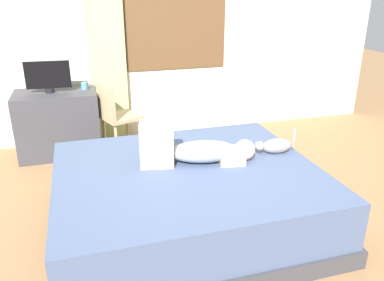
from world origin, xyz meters
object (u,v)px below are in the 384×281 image
object	(u,v)px
person_lying	(192,149)
chair_by_desk	(115,114)
desk	(59,123)
cat	(275,146)
tv_monitor	(48,76)
bed	(187,197)
cup	(84,86)

from	to	relation	value
person_lying	chair_by_desk	distance (m)	1.55
desk	cat	bearing A→B (deg)	-44.24
person_lying	cat	world-z (taller)	person_lying
person_lying	tv_monitor	bearing A→B (deg)	123.18
bed	tv_monitor	distance (m)	2.24
desk	cup	size ratio (longest dim) A/B	11.15
bed	person_lying	world-z (taller)	person_lying
cup	cat	bearing A→B (deg)	-50.43
person_lying	desk	size ratio (longest dim) A/B	1.05
bed	cat	bearing A→B (deg)	5.78
tv_monitor	cat	bearing A→B (deg)	-43.55
person_lying	tv_monitor	world-z (taller)	tv_monitor
bed	chair_by_desk	bearing A→B (deg)	103.80
tv_monitor	chair_by_desk	xyz separation A→B (m)	(0.67, -0.27, -0.41)
cup	chair_by_desk	world-z (taller)	chair_by_desk
cat	cup	xyz separation A→B (m)	(-1.49, 1.80, 0.20)
cat	chair_by_desk	xyz separation A→B (m)	(-1.19, 1.51, -0.07)
cup	chair_by_desk	distance (m)	0.50
desk	chair_by_desk	size ratio (longest dim) A/B	1.05
tv_monitor	cup	bearing A→B (deg)	4.47
bed	desk	size ratio (longest dim) A/B	2.32
person_lying	chair_by_desk	size ratio (longest dim) A/B	1.10
cup	bed	bearing A→B (deg)	-69.94
cat	cup	distance (m)	2.34
person_lying	tv_monitor	size ratio (longest dim) A/B	1.96
cup	person_lying	bearing A→B (deg)	-66.71
person_lying	desk	world-z (taller)	person_lying
bed	chair_by_desk	distance (m)	1.65
cat	tv_monitor	bearing A→B (deg)	136.45
bed	person_lying	bearing A→B (deg)	57.69
person_lying	cup	distance (m)	1.93
bed	cup	bearing A→B (deg)	110.06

